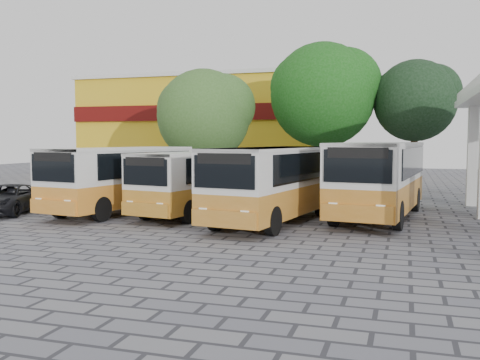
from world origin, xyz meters
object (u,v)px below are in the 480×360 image
(bus_far_left, at_px, (121,175))
(bus_centre_left, at_px, (200,178))
(parked_car, at_px, (7,199))
(bus_far_right, at_px, (379,175))
(bus_centre_right, at_px, (273,179))

(bus_far_left, distance_m, bus_centre_left, 3.50)
(bus_centre_left, distance_m, parked_car, 8.27)
(bus_centre_left, distance_m, bus_far_right, 7.32)
(bus_far_right, relative_size, parked_car, 1.96)
(bus_centre_left, xyz_separation_m, bus_centre_right, (3.49, -1.33, 0.13))
(bus_centre_right, distance_m, bus_far_right, 4.47)
(bus_centre_right, bearing_deg, bus_far_right, 42.26)
(bus_far_left, relative_size, bus_centre_left, 1.06)
(bus_far_right, bearing_deg, bus_centre_right, -139.93)
(bus_far_left, bearing_deg, bus_centre_left, 15.80)
(bus_far_left, bearing_deg, parked_car, -148.67)
(bus_centre_left, relative_size, parked_car, 1.73)
(bus_far_left, bearing_deg, bus_centre_right, 1.81)
(bus_centre_right, height_order, parked_car, bus_centre_right)
(bus_far_left, xyz_separation_m, bus_far_right, (10.71, 1.50, 0.13))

